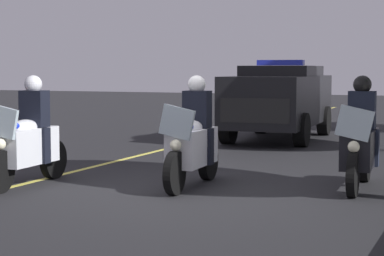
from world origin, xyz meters
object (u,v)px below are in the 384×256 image
at_px(police_motorcycle_lead_right, 193,142).
at_px(police_motorcycle_trailing, 360,143).
at_px(police_motorcycle_lead_left, 28,141).
at_px(police_suv, 279,98).

height_order(police_motorcycle_lead_right, police_motorcycle_trailing, same).
distance_m(police_motorcycle_lead_left, police_motorcycle_lead_right, 2.57).
height_order(police_motorcycle_lead_left, police_motorcycle_lead_right, same).
bearing_deg(police_motorcycle_lead_left, police_motorcycle_lead_right, 109.95).
bearing_deg(police_motorcycle_lead_right, police_motorcycle_lead_left, -70.05).
bearing_deg(police_motorcycle_lead_right, police_suv, -173.98).
bearing_deg(police_motorcycle_trailing, police_motorcycle_lead_right, -71.30).
relative_size(police_motorcycle_lead_right, police_suv, 0.43).
xyz_separation_m(police_motorcycle_lead_left, police_suv, (-8.53, 1.61, 0.37)).
height_order(police_motorcycle_lead_left, police_motorcycle_trailing, same).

